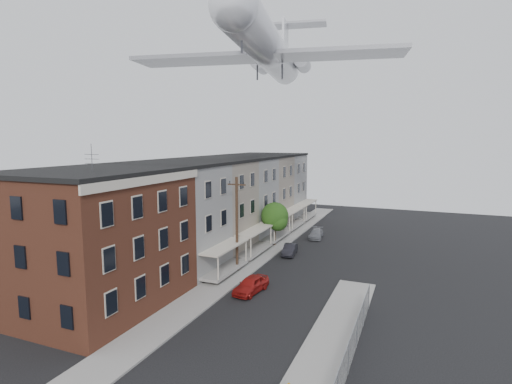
# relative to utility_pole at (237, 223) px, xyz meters

# --- Properties ---
(sidewalk_left) EXTENTS (3.00, 62.00, 0.12)m
(sidewalk_left) POSITION_rel_utility_pole_xyz_m (0.10, 6.00, -4.61)
(sidewalk_left) COLOR gray
(sidewalk_left) RESTS_ON ground
(sidewalk_right) EXTENTS (3.00, 26.00, 0.12)m
(sidewalk_right) POSITION_rel_utility_pole_xyz_m (11.10, -12.00, -4.61)
(sidewalk_right) COLOR gray
(sidewalk_right) RESTS_ON ground
(curb_left) EXTENTS (0.15, 62.00, 0.14)m
(curb_left) POSITION_rel_utility_pole_xyz_m (1.55, 6.00, -4.60)
(curb_left) COLOR gray
(curb_left) RESTS_ON ground
(curb_right) EXTENTS (0.15, 26.00, 0.14)m
(curb_right) POSITION_rel_utility_pole_xyz_m (9.65, -12.00, -4.60)
(curb_right) COLOR gray
(curb_right) RESTS_ON ground
(corner_building) EXTENTS (10.31, 12.30, 12.15)m
(corner_building) POSITION_rel_utility_pole_xyz_m (-6.40, -11.00, 0.49)
(corner_building) COLOR #381B11
(corner_building) RESTS_ON ground
(row_house_a) EXTENTS (11.98, 7.00, 10.30)m
(row_house_a) POSITION_rel_utility_pole_xyz_m (-6.36, -1.50, 0.45)
(row_house_a) COLOR slate
(row_house_a) RESTS_ON ground
(row_house_b) EXTENTS (11.98, 7.00, 10.30)m
(row_house_b) POSITION_rel_utility_pole_xyz_m (-6.36, 5.50, 0.45)
(row_house_b) COLOR gray
(row_house_b) RESTS_ON ground
(row_house_c) EXTENTS (11.98, 7.00, 10.30)m
(row_house_c) POSITION_rel_utility_pole_xyz_m (-6.36, 12.50, 0.45)
(row_house_c) COLOR slate
(row_house_c) RESTS_ON ground
(row_house_d) EXTENTS (11.98, 7.00, 10.30)m
(row_house_d) POSITION_rel_utility_pole_xyz_m (-6.36, 19.50, 0.45)
(row_house_d) COLOR gray
(row_house_d) RESTS_ON ground
(row_house_e) EXTENTS (11.98, 7.00, 10.30)m
(row_house_e) POSITION_rel_utility_pole_xyz_m (-6.36, 26.50, 0.45)
(row_house_e) COLOR slate
(row_house_e) RESTS_ON ground
(chainlink_fence) EXTENTS (0.06, 18.06, 1.90)m
(chainlink_fence) POSITION_rel_utility_pole_xyz_m (12.60, -13.00, -3.68)
(chainlink_fence) COLOR gray
(chainlink_fence) RESTS_ON ground
(utility_pole) EXTENTS (1.80, 0.26, 9.00)m
(utility_pole) POSITION_rel_utility_pole_xyz_m (0.00, 0.00, 0.00)
(utility_pole) COLOR black
(utility_pole) RESTS_ON ground
(street_tree) EXTENTS (3.22, 3.20, 5.20)m
(street_tree) POSITION_rel_utility_pole_xyz_m (0.33, 9.92, -1.22)
(street_tree) COLOR black
(street_tree) RESTS_ON ground
(car_near) EXTENTS (2.12, 4.13, 1.35)m
(car_near) POSITION_rel_utility_pole_xyz_m (3.31, -4.40, -4.00)
(car_near) COLOR maroon
(car_near) RESTS_ON ground
(car_mid) EXTENTS (1.67, 3.67, 1.17)m
(car_mid) POSITION_rel_utility_pole_xyz_m (2.97, 7.15, -4.09)
(car_mid) COLOR black
(car_mid) RESTS_ON ground
(car_far) EXTENTS (2.05, 4.08, 1.14)m
(car_far) POSITION_rel_utility_pole_xyz_m (3.80, 15.57, -4.11)
(car_far) COLOR slate
(car_far) RESTS_ON ground
(airplane) EXTENTS (27.49, 31.41, 9.03)m
(airplane) POSITION_rel_utility_pole_xyz_m (0.28, 7.65, 17.14)
(airplane) COLOR white
(airplane) RESTS_ON ground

